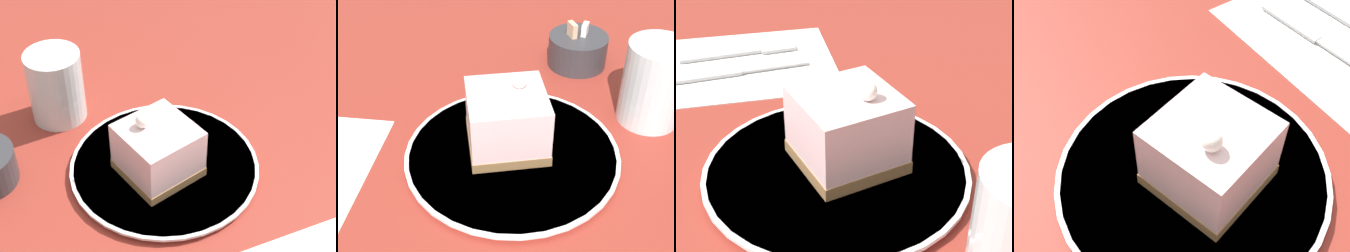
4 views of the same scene
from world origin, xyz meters
The scene contains 5 objects.
ground_plane centered at (0.00, 0.00, 0.00)m, with size 4.00×4.00×0.00m, color maroon.
plate centered at (0.03, -0.03, 0.01)m, with size 0.26×0.26×0.01m.
cake_slice centered at (0.03, -0.01, 0.05)m, with size 0.10×0.10×0.09m.
sugar_bowl centered at (0.15, 0.19, 0.02)m, with size 0.09×0.09×0.07m.
drinking_glass centered at (0.22, 0.04, 0.06)m, with size 0.08×0.08×0.11m.
Camera 2 is at (0.00, -0.45, 0.39)m, focal length 50.00 mm.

